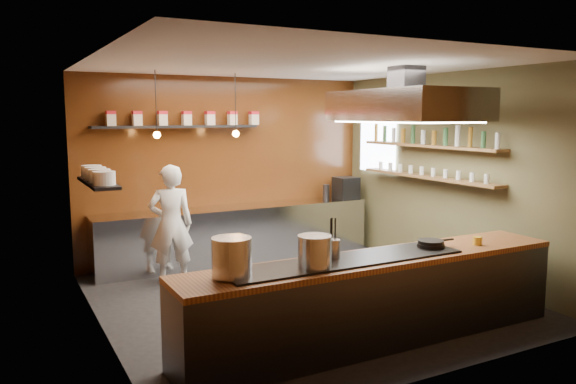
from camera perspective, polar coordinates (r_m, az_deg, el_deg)
floor at (r=7.47m, az=1.45°, el=-10.73°), size 5.00×5.00×0.00m
back_wall at (r=9.38m, az=-6.03°, el=2.41°), size 5.00×0.00×5.00m
left_wall at (r=6.31m, az=-18.70°, el=-0.58°), size 0.00×5.00×5.00m
right_wall at (r=8.64m, az=16.10°, el=1.68°), size 0.00×5.00×5.00m
ceiling at (r=7.11m, az=1.54°, el=12.84°), size 5.00×5.00×0.00m
window_pane at (r=9.87m, az=9.09°, el=4.94°), size 0.00×1.00×1.00m
prep_counter at (r=9.24m, az=-5.17°, el=-4.26°), size 4.60×0.65×0.90m
pass_counter at (r=6.05m, az=9.02°, el=-10.68°), size 4.40×0.72×0.94m
tin_shelf at (r=8.91m, az=-11.17°, el=6.53°), size 2.60×0.26×0.04m
plate_shelf at (r=7.31m, az=-18.76°, el=0.90°), size 0.30×1.40×0.04m
bottle_shelf_upper at (r=8.72m, az=14.07°, el=4.57°), size 0.26×2.80×0.04m
bottle_shelf_lower at (r=8.75m, az=13.97°, el=1.50°), size 0.26×2.80×0.04m
extractor_hood at (r=7.50m, az=11.85°, el=8.63°), size 1.20×2.00×0.72m
pendant_left at (r=8.14m, az=-13.18°, el=6.02°), size 0.10×0.10×0.95m
pendant_right at (r=8.53m, az=-5.33°, el=6.27°), size 0.10×0.10×0.95m
storage_tins at (r=8.96m, az=-10.26°, el=7.40°), size 2.43×0.13×0.22m
plate_stacks at (r=7.30m, az=-18.79°, el=1.68°), size 0.26×1.16×0.16m
bottles at (r=8.71m, az=14.10°, el=5.49°), size 0.06×2.66×0.24m
wine_glasses at (r=8.75m, az=13.99°, el=2.06°), size 0.07×2.37×0.13m
stockpot_large at (r=5.09m, az=-5.75°, el=-6.56°), size 0.39×0.39×0.35m
stockpot_small at (r=5.37m, az=2.73°, el=-6.03°), size 0.40×0.40×0.30m
utensil_crock at (r=5.70m, az=4.57°, el=-5.79°), size 0.18×0.18×0.20m
frying_pan at (r=6.38m, az=14.33°, el=-5.10°), size 0.47×0.30×0.08m
butter_jar at (r=6.72m, az=18.67°, el=-4.71°), size 0.11×0.11×0.09m
espresso_machine at (r=10.09m, az=5.91°, el=0.44°), size 0.38×0.36×0.38m
chef at (r=8.09m, az=-11.81°, el=-3.24°), size 0.68×0.51×1.70m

